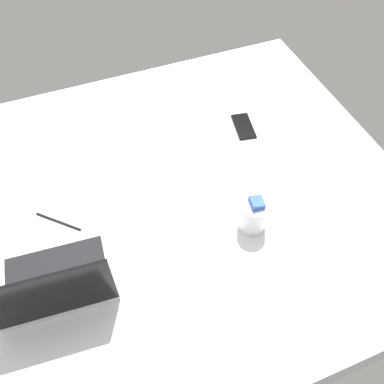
# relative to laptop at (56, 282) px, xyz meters

# --- Properties ---
(bed_mattress) EXTENTS (1.80, 1.40, 0.18)m
(bed_mattress) POSITION_rel_laptop_xyz_m (-0.33, -0.21, -0.13)
(bed_mattress) COLOR white
(bed_mattress) RESTS_ON ground
(laptop) EXTENTS (0.35, 0.26, 0.23)m
(laptop) POSITION_rel_laptop_xyz_m (0.00, 0.00, 0.00)
(laptop) COLOR #B7BABC
(laptop) RESTS_ON bed_mattress
(snack_cup) EXTENTS (0.09, 0.09, 0.13)m
(snack_cup) POSITION_rel_laptop_xyz_m (-0.62, 0.00, 0.01)
(snack_cup) COLOR silver
(snack_cup) RESTS_ON bed_mattress
(cell_phone) EXTENTS (0.09, 0.15, 0.01)m
(cell_phone) POSITION_rel_laptop_xyz_m (-0.80, -0.42, -0.04)
(cell_phone) COLOR black
(cell_phone) RESTS_ON bed_mattress
(charger_cable) EXTENTS (0.13, 0.12, 0.01)m
(charger_cable) POSITION_rel_laptop_xyz_m (-0.04, -0.23, -0.04)
(charger_cable) COLOR black
(charger_cable) RESTS_ON bed_mattress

